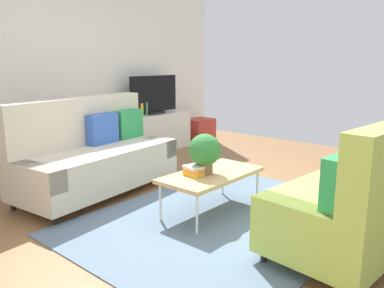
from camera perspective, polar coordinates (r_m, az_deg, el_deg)
ground_plane at (r=4.09m, az=3.09°, el=-9.72°), size 7.68×7.68×0.00m
wall_far at (r=5.94m, az=-18.96°, el=10.80°), size 6.40×0.12×2.90m
area_rug at (r=3.89m, az=4.75°, el=-10.80°), size 2.90×2.20×0.01m
couch_beige at (r=4.65m, az=-14.09°, el=-1.59°), size 1.98×1.05×1.10m
couch_green at (r=3.52m, az=24.55°, el=-6.77°), size 1.97×1.01×1.10m
coffee_table at (r=3.91m, az=2.92°, el=-4.62°), size 1.10×0.56×0.42m
tv_console at (r=6.68m, az=-5.62°, el=1.70°), size 1.40×0.44×0.64m
tv at (r=6.58m, az=-5.61°, el=7.11°), size 1.00×0.20×0.64m
storage_trunk at (r=7.42m, az=1.12°, el=2.01°), size 0.52×0.40×0.44m
potted_plant at (r=3.82m, az=1.89°, el=-1.09°), size 0.32×0.32×0.40m
table_book_0 at (r=3.85m, az=0.80°, el=-4.22°), size 0.24×0.18×0.03m
table_book_1 at (r=3.84m, az=0.80°, el=-3.73°), size 0.26×0.20×0.04m
table_book_2 at (r=3.83m, az=0.80°, el=-3.30°), size 0.27×0.22×0.02m
vase_0 at (r=6.27m, az=-9.87°, el=4.65°), size 0.13×0.13×0.17m
bottle_0 at (r=6.33m, az=-8.02°, el=4.67°), size 0.04×0.04×0.15m
bottle_1 at (r=6.39m, az=-7.39°, el=5.03°), size 0.06×0.06×0.21m
bottle_2 at (r=6.46m, az=-6.68°, el=5.15°), size 0.04×0.04×0.21m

